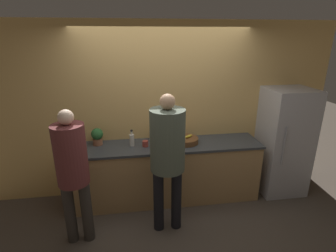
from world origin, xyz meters
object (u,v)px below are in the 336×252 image
Objects in this scene: person_center at (167,150)px; utensil_crock at (152,135)px; fruit_bowl at (185,140)px; cup_red at (145,144)px; potted_plant at (97,136)px; bottle_clear at (132,140)px; refrigerator at (284,142)px; person_left at (72,167)px; bottle_red at (77,147)px.

person_center is 0.88m from utensil_crock.
cup_red is (-0.59, -0.05, 0.00)m from fruit_bowl.
bottle_clear is at bearing -13.19° from potted_plant.
fruit_bowl is 0.78m from bottle_clear.
refrigerator is 2.83m from potted_plant.
potted_plant is at bearing -175.60° from utensil_crock.
bottle_clear is at bearing 179.17° from refrigerator.
person_center is at bearing -59.21° from bottle_clear.
person_left is at bearing -132.25° from bottle_clear.
person_left reaches higher than potted_plant.
bottle_clear is 2.89× the size of cup_red.
refrigerator is 5.34× the size of utensil_crock.
utensil_crock is 0.36m from bottle_clear.
bottle_red is 0.93m from cup_red.
person_center is 10.94× the size of bottle_red.
bottle_red is at bearing -144.04° from potted_plant.
person_left reaches higher than refrigerator.
bottle_clear is 0.20m from cup_red.
bottle_red is at bearing 96.30° from person_left.
person_center is 0.70m from cup_red.
person_center is (-1.92, -0.65, 0.27)m from refrigerator.
potted_plant is at bearing 166.29° from cup_red.
bottle_red is 0.33m from potted_plant.
refrigerator reaches higher than cup_red.
person_center reaches higher than cup_red.
person_center is 7.39× the size of bottle_clear.
person_center reaches higher than person_left.
person_center is at bearing -41.78° from potted_plant.
potted_plant reaches higher than bottle_red.
refrigerator is 1.00× the size of person_left.
person_left is 10.20× the size of bottle_red.
person_center is at bearing -83.36° from utensil_crock.
fruit_bowl is 0.59m from cup_red.
refrigerator reaches higher than bottle_red.
person_left reaches higher than cup_red.
refrigerator reaches higher than utensil_crock.
refrigerator is at bearing -1.20° from fruit_bowl.
bottle_clear is (-0.41, 0.69, -0.11)m from person_center.
fruit_bowl is at bearing 61.78° from person_center.
person_left is 5.35× the size of utensil_crock.
potted_plant is at bearing 176.99° from refrigerator.
refrigerator is at bearing 0.75° from bottle_red.
potted_plant reaches higher than bottle_clear.
refrigerator is at bearing -0.83° from bottle_clear.
potted_plant is (-0.90, 0.80, -0.08)m from person_center.
refrigerator reaches higher than fruit_bowl.
utensil_crock is at bearing 29.60° from bottle_clear.
fruit_bowl is 1.53m from bottle_red.
refrigerator is 2.03m from utensil_crock.
cup_red is at bearing -118.83° from utensil_crock.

